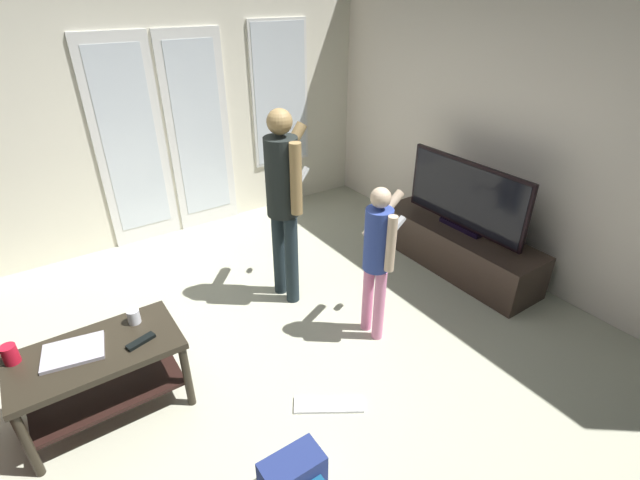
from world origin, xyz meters
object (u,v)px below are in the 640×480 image
object	(u,v)px
backpack	(293,477)
tv_remote_black	(141,341)
person_adult	(284,193)
loose_keyboard	(329,404)
laptop_closed	(73,352)
cup_near_edge	(10,354)
tv_stand	(457,248)
flat_screen_tv	(465,196)
cup_by_laptop	(134,316)
person_child	(378,251)
coffee_table	(100,368)

from	to	relation	value
backpack	tv_remote_black	world-z (taller)	tv_remote_black
person_adult	tv_remote_black	size ratio (longest dim) A/B	9.40
loose_keyboard	laptop_closed	xyz separation A→B (m)	(-1.25, 0.76, 0.51)
person_adult	loose_keyboard	bearing A→B (deg)	-108.66
backpack	cup_near_edge	world-z (taller)	cup_near_edge
loose_keyboard	laptop_closed	distance (m)	1.55
tv_stand	flat_screen_tv	xyz separation A→B (m)	(-0.00, 0.00, 0.53)
tv_stand	cup_by_laptop	xyz separation A→B (m)	(-2.83, 0.17, 0.35)
person_child	cup_by_laptop	world-z (taller)	person_child
coffee_table	backpack	world-z (taller)	coffee_table
cup_by_laptop	tv_remote_black	xyz separation A→B (m)	(-0.02, -0.21, -0.04)
cup_near_edge	cup_by_laptop	world-z (taller)	cup_near_edge
person_adult	laptop_closed	xyz separation A→B (m)	(-1.64, -0.42, -0.43)
coffee_table	person_child	size ratio (longest dim) A/B	0.77
person_adult	tv_remote_black	bearing A→B (deg)	-157.38
loose_keyboard	tv_remote_black	size ratio (longest dim) A/B	2.59
coffee_table	laptop_closed	distance (m)	0.19
backpack	laptop_closed	world-z (taller)	laptop_closed
person_child	laptop_closed	size ratio (longest dim) A/B	3.70
loose_keyboard	cup_near_edge	distance (m)	1.85
person_adult	tv_remote_black	xyz separation A→B (m)	(-1.30, -0.54, -0.43)
coffee_table	cup_by_laptop	xyz separation A→B (m)	(0.26, 0.12, 0.19)
backpack	person_child	bearing A→B (deg)	32.78
flat_screen_tv	tv_stand	bearing A→B (deg)	-65.32
flat_screen_tv	loose_keyboard	distance (m)	2.18
flat_screen_tv	person_adult	world-z (taller)	person_adult
laptop_closed	cup_by_laptop	bearing A→B (deg)	23.76
tv_stand	cup_by_laptop	bearing A→B (deg)	176.50
tv_stand	person_adult	world-z (taller)	person_adult
tv_stand	laptop_closed	distance (m)	3.21
coffee_table	cup_by_laptop	world-z (taller)	cup_by_laptop
coffee_table	tv_remote_black	bearing A→B (deg)	-21.12
coffee_table	person_adult	size ratio (longest dim) A/B	0.58
cup_near_edge	tv_stand	bearing A→B (deg)	-3.33
tv_stand	loose_keyboard	distance (m)	2.06
tv_stand	coffee_table	bearing A→B (deg)	179.00
tv_stand	person_child	distance (m)	1.38
person_child	loose_keyboard	bearing A→B (deg)	-150.37
tv_stand	cup_near_edge	size ratio (longest dim) A/B	13.86
tv_remote_black	cup_near_edge	bearing A→B (deg)	142.65
person_adult	cup_near_edge	size ratio (longest dim) A/B	14.02
tv_stand	laptop_closed	size ratio (longest dim) A/B	4.85
person_child	loose_keyboard	distance (m)	1.07
loose_keyboard	backpack	bearing A→B (deg)	-143.04
laptop_closed	person_adult	bearing A→B (deg)	24.98
tv_remote_black	flat_screen_tv	bearing A→B (deg)	-15.68
laptop_closed	tv_remote_black	xyz separation A→B (m)	(0.34, -0.13, 0.00)
laptop_closed	tv_remote_black	size ratio (longest dim) A/B	1.91
flat_screen_tv	person_adult	size ratio (longest dim) A/B	0.78
tv_remote_black	person_child	bearing A→B (deg)	-25.18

